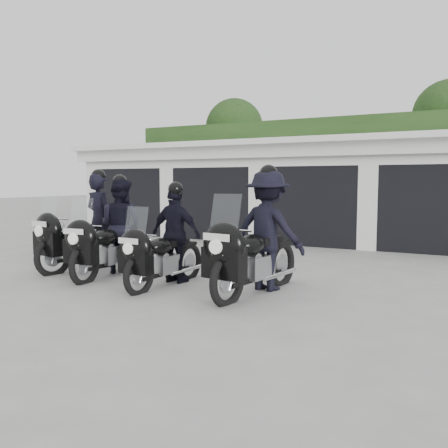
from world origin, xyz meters
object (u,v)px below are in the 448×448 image
at_px(police_bike_d, 262,236).
at_px(police_bike_c, 170,240).
at_px(police_bike_b, 115,231).
at_px(police_bike_a, 87,228).

bearing_deg(police_bike_d, police_bike_c, -164.17).
bearing_deg(police_bike_d, police_bike_b, -172.04).
xyz_separation_m(police_bike_b, police_bike_d, (3.06, -0.02, 0.07)).
bearing_deg(police_bike_c, police_bike_a, 171.92).
bearing_deg(police_bike_a, police_bike_d, 4.73).
xyz_separation_m(police_bike_b, police_bike_c, (1.43, -0.24, -0.06)).
bearing_deg(police_bike_d, police_bike_a, -175.28).
distance_m(police_bike_c, police_bike_d, 1.66).
relative_size(police_bike_b, police_bike_d, 0.94).
distance_m(police_bike_a, police_bike_c, 2.40).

